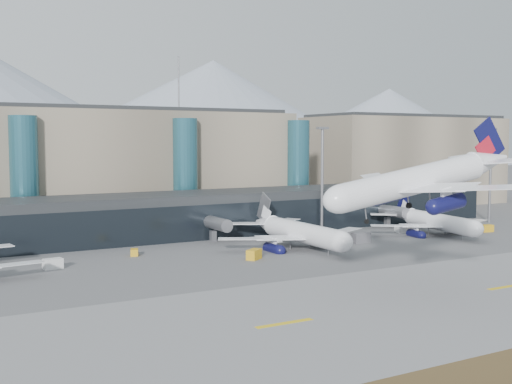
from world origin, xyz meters
TOP-DOWN VIEW (x-y plane):
  - ground at (0.00, 0.00)m, footprint 900.00×900.00m
  - runway_strip at (0.00, -15.00)m, footprint 400.00×40.00m
  - runway_markings at (-0.00, -15.00)m, footprint 128.00×1.00m
  - concourse at (-0.02, 57.73)m, footprint 170.00×27.00m
  - terminal_main at (-25.00, 90.00)m, footprint 130.00×30.00m
  - terminal_east at (95.00, 90.00)m, footprint 70.00×30.00m
  - teal_towers at (-14.99, 74.01)m, footprint 116.40×19.40m
  - mountain_ridge at (15.97, 380.00)m, footprint 910.00×400.00m
  - lightmast_mid at (30.00, 48.00)m, footprint 3.00×1.20m
  - lightmast_right at (80.00, 40.00)m, footprint 3.00×1.20m
  - hero_jet at (7.25, -11.11)m, footprint 34.60×35.43m
  - jet_parked_mid at (11.89, 32.50)m, footprint 37.07×35.80m
  - jet_parked_right at (50.92, 32.38)m, footprint 34.07×34.34m
  - veh_a at (-37.48, 33.15)m, footprint 3.44×2.22m
  - veh_b at (-20.99, 38.43)m, footprint 2.12×2.66m
  - veh_c at (27.33, 29.47)m, footprint 4.09×2.27m
  - veh_d at (45.44, 37.13)m, footprint 2.41×3.38m
  - veh_e at (64.71, 27.58)m, footprint 3.27×2.11m
  - veh_g at (11.99, 39.45)m, footprint 1.65×2.30m
  - veh_h at (-2.57, 23.81)m, footprint 3.82×3.46m

SIDE VIEW (x-z plane):
  - ground at x=0.00m, z-range 0.00..0.00m
  - runway_strip at x=0.00m, z-range 0.00..0.04m
  - runway_markings at x=0.00m, z-range 0.04..0.06m
  - veh_g at x=11.99m, z-range 0.00..1.22m
  - veh_b at x=-20.99m, z-range 0.00..1.33m
  - veh_d at x=45.44m, z-range 0.00..1.74m
  - veh_e at x=64.71m, z-range 0.00..1.74m
  - veh_a at x=-37.48m, z-range 0.00..1.82m
  - veh_h at x=-2.57m, z-range 0.00..1.89m
  - veh_c at x=27.33m, z-range 0.00..2.23m
  - jet_parked_right at x=50.92m, z-range -1.35..9.76m
  - jet_parked_mid at x=11.89m, z-range -1.45..10.48m
  - concourse at x=-0.02m, z-range -0.03..9.97m
  - teal_towers at x=-14.99m, z-range -8.99..37.01m
  - lightmast_mid at x=30.00m, z-range 1.62..27.22m
  - lightmast_right at x=80.00m, z-range 1.62..27.22m
  - terminal_main at x=-25.00m, z-range -0.06..30.94m
  - terminal_east at x=95.00m, z-range -0.06..30.94m
  - hero_jet at x=7.25m, z-range 12.14..23.56m
  - mountain_ridge at x=15.97m, z-range -9.26..100.74m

